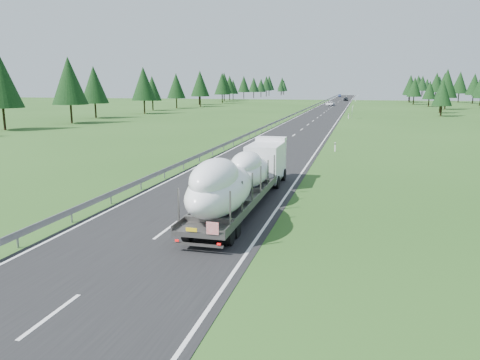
% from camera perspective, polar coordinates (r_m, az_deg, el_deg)
% --- Properties ---
extents(ground, '(400.00, 400.00, 0.00)m').
position_cam_1_polar(ground, '(23.45, -8.95, -6.06)').
color(ground, '#244B19').
rests_on(ground, ground).
extents(road_surface, '(10.00, 400.00, 0.02)m').
position_cam_1_polar(road_surface, '(121.01, 10.23, 8.09)').
color(road_surface, black).
rests_on(road_surface, ground).
extents(guardrail, '(0.10, 400.00, 0.76)m').
position_cam_1_polar(guardrail, '(121.43, 7.72, 8.46)').
color(guardrail, slate).
rests_on(guardrail, ground).
extents(marker_posts, '(0.13, 350.08, 1.00)m').
position_cam_1_polar(marker_posts, '(175.61, 13.77, 9.15)').
color(marker_posts, silver).
rests_on(marker_posts, ground).
extents(highway_sign, '(0.08, 0.90, 2.60)m').
position_cam_1_polar(highway_sign, '(100.62, 13.52, 8.30)').
color(highway_sign, slate).
rests_on(highway_sign, ground).
extents(tree_line_right, '(27.22, 359.87, 12.54)m').
position_cam_1_polar(tree_line_right, '(162.48, 26.45, 10.37)').
color(tree_line_right, black).
rests_on(tree_line_right, ground).
extents(tree_line_left, '(14.87, 359.84, 12.15)m').
position_cam_1_polar(tree_line_left, '(169.40, -4.06, 11.59)').
color(tree_line_left, black).
rests_on(tree_line_left, ground).
extents(boat_truck, '(2.67, 17.22, 3.70)m').
position_cam_1_polar(boat_truck, '(26.41, 0.10, 0.45)').
color(boat_truck, white).
rests_on(boat_truck, ground).
extents(distant_van, '(2.90, 5.42, 1.45)m').
position_cam_1_polar(distant_van, '(159.04, 10.94, 9.12)').
color(distant_van, white).
rests_on(distant_van, ground).
extents(distant_car_dark, '(2.11, 4.78, 1.60)m').
position_cam_1_polar(distant_car_dark, '(208.52, 12.77, 9.61)').
color(distant_car_dark, black).
rests_on(distant_car_dark, ground).
extents(distant_car_blue, '(1.82, 4.31, 1.38)m').
position_cam_1_polar(distant_car_blue, '(274.35, 12.03, 10.03)').
color(distant_car_blue, '#182245').
rests_on(distant_car_blue, ground).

